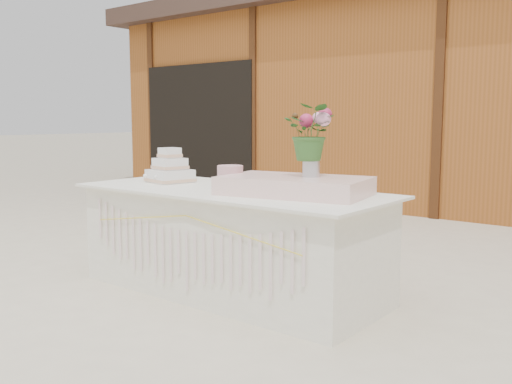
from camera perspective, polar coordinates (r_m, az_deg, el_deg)
ground at (r=4.32m, az=-2.52°, el=-9.91°), size 80.00×80.00×0.00m
barn at (r=9.51m, az=22.15°, el=9.20°), size 12.60×4.60×3.30m
cake_table at (r=4.22m, az=-2.59°, el=-4.90°), size 2.40×1.00×0.77m
wedding_cake at (r=4.66m, az=-8.59°, el=2.14°), size 0.37×0.37×0.28m
pink_cake_stand at (r=4.17m, az=-2.60°, el=1.62°), size 0.24×0.24×0.17m
satin_runner at (r=3.86m, az=3.87°, el=0.63°), size 1.06×0.73×0.12m
flower_vase at (r=3.85m, az=5.53°, el=2.68°), size 0.12×0.12×0.16m
bouquet at (r=3.83m, az=5.58°, el=6.69°), size 0.40×0.37×0.38m
loose_flowers at (r=4.96m, az=-10.54°, el=1.40°), size 0.27×0.37×0.02m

